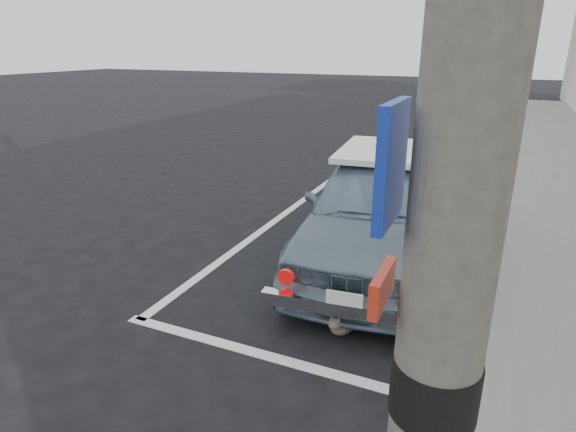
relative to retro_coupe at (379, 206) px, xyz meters
name	(u,v)px	position (x,y,z in m)	size (l,w,h in m)	color
ground	(243,316)	(-0.89, -1.94, -0.71)	(80.00, 80.00, 0.00)	black
pline_rear	(264,355)	(-0.39, -2.44, -0.70)	(3.00, 0.12, 0.01)	silver
pline_front	(411,173)	(-0.39, 4.56, -0.70)	(3.00, 0.12, 0.01)	silver
pline_side	(284,214)	(-1.79, 1.06, -0.70)	(0.12, 7.00, 0.01)	silver
retro_coupe	(379,206)	(0.00, 0.00, 0.00)	(2.05, 4.26, 1.40)	slate
cat	(342,322)	(0.13, -1.82, -0.59)	(0.29, 0.48, 0.26)	#605549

